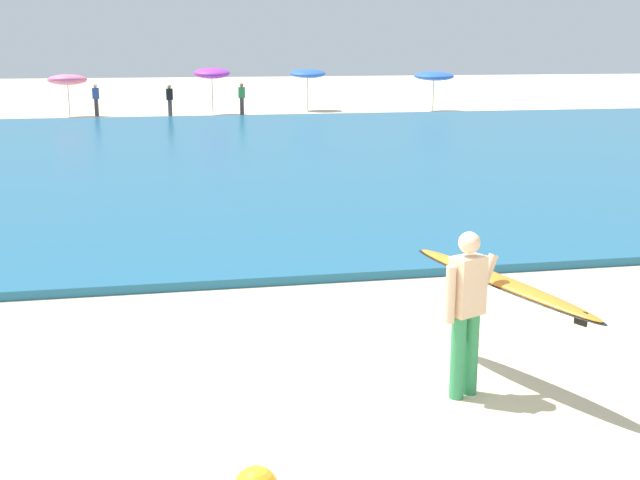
% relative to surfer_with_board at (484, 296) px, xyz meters
% --- Properties ---
extents(ground_plane, '(160.00, 160.00, 0.00)m').
position_rel_surfer_with_board_xyz_m(ground_plane, '(-1.29, -0.04, -1.03)').
color(ground_plane, beige).
extents(sea, '(120.00, 28.00, 0.14)m').
position_rel_surfer_with_board_xyz_m(sea, '(-1.29, 18.11, -0.96)').
color(sea, '#1E6084').
rests_on(sea, ground).
extents(surfer_with_board, '(1.39, 2.46, 1.73)m').
position_rel_surfer_with_board_xyz_m(surfer_with_board, '(0.00, 0.00, 0.00)').
color(surfer_with_board, '#338E56').
rests_on(surfer_with_board, ground).
extents(beach_umbrella_1, '(1.86, 1.88, 2.09)m').
position_rel_surfer_with_board_xyz_m(beach_umbrella_1, '(-7.31, 34.07, 0.76)').
color(beach_umbrella_1, beige).
rests_on(beach_umbrella_1, ground).
extents(beach_umbrella_2, '(1.81, 1.85, 2.38)m').
position_rel_surfer_with_board_xyz_m(beach_umbrella_2, '(-0.39, 34.03, 1.02)').
color(beach_umbrella_2, beige).
rests_on(beach_umbrella_2, ground).
extents(beach_umbrella_3, '(1.90, 1.93, 2.24)m').
position_rel_surfer_with_board_xyz_m(beach_umbrella_3, '(4.74, 35.64, 0.91)').
color(beach_umbrella_3, beige).
rests_on(beach_umbrella_3, ground).
extents(beach_umbrella_4, '(2.09, 2.11, 2.11)m').
position_rel_surfer_with_board_xyz_m(beach_umbrella_4, '(11.13, 33.92, 0.80)').
color(beach_umbrella_4, beige).
rests_on(beach_umbrella_4, ground).
extents(beachgoer_near_row_left, '(0.32, 0.20, 1.58)m').
position_rel_surfer_with_board_xyz_m(beachgoer_near_row_left, '(-2.52, 32.96, -0.19)').
color(beachgoer_near_row_left, '#383842').
rests_on(beachgoer_near_row_left, ground).
extents(beachgoer_near_row_mid, '(0.32, 0.20, 1.58)m').
position_rel_surfer_with_board_xyz_m(beachgoer_near_row_mid, '(-6.05, 34.38, -0.19)').
color(beachgoer_near_row_mid, '#383842').
rests_on(beachgoer_near_row_mid, ground).
extents(beachgoer_near_row_right, '(0.32, 0.20, 1.58)m').
position_rel_surfer_with_board_xyz_m(beachgoer_near_row_right, '(1.03, 33.65, -0.19)').
color(beachgoer_near_row_right, '#383842').
rests_on(beachgoer_near_row_right, ground).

